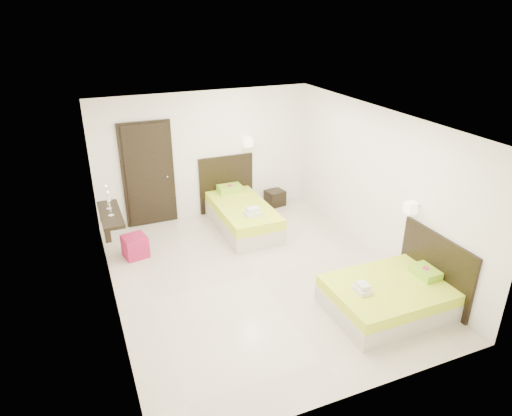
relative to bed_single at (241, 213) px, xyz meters
name	(u,v)px	position (x,y,z in m)	size (l,w,h in m)	color
floor	(257,276)	(-0.42, -1.84, -0.30)	(5.50, 5.50, 0.00)	beige
bed_single	(241,213)	(0.00, 0.00, 0.00)	(1.19, 1.98, 1.63)	beige
bed_double	(392,295)	(1.04, -3.42, -0.04)	(1.70, 1.45, 1.41)	beige
nightstand	(275,198)	(1.08, 0.73, -0.13)	(0.39, 0.34, 0.34)	black
ottoman	(135,246)	(-2.17, -0.39, -0.10)	(0.39, 0.39, 0.39)	#9B143D
door	(148,175)	(-1.62, 0.86, 0.75)	(1.02, 0.15, 2.14)	black
console_shelf	(110,215)	(-2.51, -0.24, 0.52)	(0.35, 1.20, 0.78)	black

